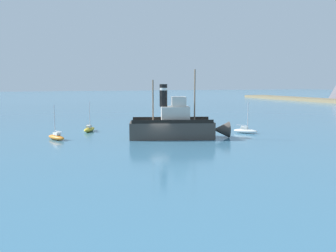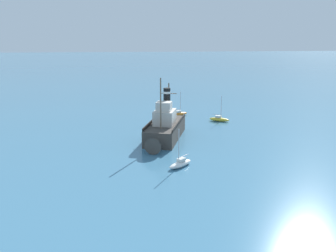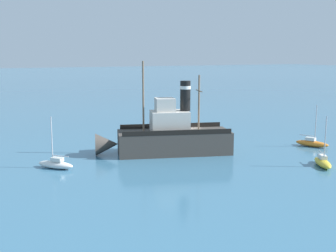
# 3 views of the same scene
# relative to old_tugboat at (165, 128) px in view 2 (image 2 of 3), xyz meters

# --- Properties ---
(ground_plane) EXTENTS (600.00, 600.00, 0.00)m
(ground_plane) POSITION_rel_old_tugboat_xyz_m (1.29, -3.03, -1.83)
(ground_plane) COLOR teal
(old_tugboat) EXTENTS (7.88, 14.74, 9.90)m
(old_tugboat) POSITION_rel_old_tugboat_xyz_m (0.00, 0.00, 0.00)
(old_tugboat) COLOR #423D38
(old_tugboat) RESTS_ON ground
(sailboat_orange) EXTENTS (3.90, 2.64, 4.90)m
(sailboat_orange) POSITION_rel_old_tugboat_xyz_m (-4.63, -16.33, -1.40)
(sailboat_orange) COLOR orange
(sailboat_orange) RESTS_ON ground
(sailboat_yellow) EXTENTS (3.84, 2.85, 4.90)m
(sailboat_yellow) POSITION_rel_old_tugboat_xyz_m (-11.50, -10.70, -1.40)
(sailboat_yellow) COLOR gold
(sailboat_yellow) RESTS_ON ground
(sailboat_white) EXTENTS (3.59, 3.32, 4.90)m
(sailboat_white) POSITION_rel_old_tugboat_xyz_m (-0.67, 12.23, -1.40)
(sailboat_white) COLOR white
(sailboat_white) RESTS_ON ground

